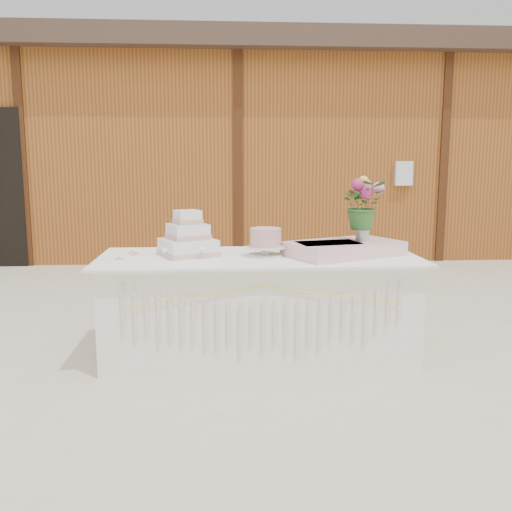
{
  "coord_description": "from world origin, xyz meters",
  "views": [
    {
      "loc": [
        -0.31,
        -4.22,
        1.48
      ],
      "look_at": [
        0.0,
        0.3,
        0.72
      ],
      "focal_mm": 40.0,
      "sensor_mm": 36.0,
      "label": 1
    }
  ],
  "objects": [
    {
      "name": "loose_flowers",
      "position": [
        -0.96,
        0.06,
        0.78
      ],
      "size": [
        0.16,
        0.38,
        0.02
      ],
      "primitive_type": null,
      "rotation": [
        0.0,
        0.0,
        0.02
      ],
      "color": "pink",
      "rests_on": "cake_table"
    },
    {
      "name": "bouquet",
      "position": [
        0.79,
        -0.02,
        1.2
      ],
      "size": [
        0.35,
        0.31,
        0.37
      ],
      "primitive_type": "imported",
      "rotation": [
        0.0,
        0.0,
        -0.06
      ],
      "color": "#2C5C24",
      "rests_on": "flower_vase"
    },
    {
      "name": "barn",
      "position": [
        -0.01,
        5.99,
        1.68
      ],
      "size": [
        12.6,
        4.6,
        3.3
      ],
      "color": "brown",
      "rests_on": "ground"
    },
    {
      "name": "flower_vase",
      "position": [
        0.79,
        -0.02,
        0.95
      ],
      "size": [
        0.1,
        0.1,
        0.14
      ],
      "primitive_type": "cylinder",
      "color": "silver",
      "rests_on": "satin_runner"
    },
    {
      "name": "wedding_cake",
      "position": [
        -0.53,
        0.06,
        0.89
      ],
      "size": [
        0.5,
        0.5,
        0.34
      ],
      "rotation": [
        0.0,
        0.0,
        0.41
      ],
      "color": "white",
      "rests_on": "cake_table"
    },
    {
      "name": "pink_cake_stand",
      "position": [
        0.05,
        -0.01,
        0.89
      ],
      "size": [
        0.29,
        0.29,
        0.21
      ],
      "color": "silver",
      "rests_on": "cake_table"
    },
    {
      "name": "ground",
      "position": [
        0.0,
        0.0,
        0.0
      ],
      "size": [
        80.0,
        80.0,
        0.0
      ],
      "primitive_type": "plane",
      "color": "beige",
      "rests_on": "ground"
    },
    {
      "name": "satin_runner",
      "position": [
        0.64,
        -0.02,
        0.82
      ],
      "size": [
        0.97,
        0.8,
        0.11
      ],
      "primitive_type": "cube",
      "rotation": [
        0.0,
        0.0,
        0.45
      ],
      "color": "beige",
      "rests_on": "cake_table"
    },
    {
      "name": "cake_table",
      "position": [
        0.0,
        -0.0,
        0.39
      ],
      "size": [
        2.4,
        1.0,
        0.77
      ],
      "color": "white",
      "rests_on": "ground"
    }
  ]
}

